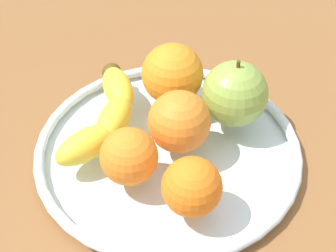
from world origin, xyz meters
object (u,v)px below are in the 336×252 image
object	(u,v)px
apple	(235,94)
orange_front_right	(172,74)
fruit_bowl	(168,150)
orange_front_left	(192,187)
orange_back_left	(179,122)
orange_back_right	(129,156)
banana	(107,114)

from	to	relation	value
apple	orange_front_right	xyz separation A→B (cm)	(1.19, 8.26, -0.11)
fruit_bowl	apple	world-z (taller)	apple
fruit_bowl	orange_front_left	bearing A→B (deg)	-145.26
orange_front_right	orange_back_left	distance (cm)	8.37
orange_front_left	apple	bearing A→B (deg)	-2.52
apple	orange_front_left	xyz separation A→B (cm)	(-14.56, 0.64, -0.85)
orange_back_left	orange_back_right	bearing A→B (deg)	151.89
orange_back_left	orange_back_right	distance (cm)	7.35
fruit_bowl	orange_front_right	world-z (taller)	orange_front_right
orange_back_right	orange_front_right	bearing A→B (deg)	0.15
orange_front_left	orange_back_right	bearing A→B (deg)	77.57
fruit_bowl	apple	size ratio (longest dim) A/B	3.59
banana	orange_back_left	size ratio (longest dim) A/B	2.63
orange_back_left	orange_back_right	world-z (taller)	orange_back_left
apple	orange_back_right	bearing A→B (deg)	147.47
fruit_bowl	orange_back_left	bearing A→B (deg)	-66.91
banana	orange_back_right	size ratio (longest dim) A/B	3.00
apple	banana	bearing A→B (deg)	114.13
orange_back_right	orange_front_left	bearing A→B (deg)	-102.43
fruit_bowl	apple	distance (cm)	10.34
banana	apple	distance (cm)	15.40
apple	orange_front_right	distance (cm)	8.34
orange_front_left	orange_back_left	bearing A→B (deg)	26.86
fruit_bowl	apple	xyz separation A→B (cm)	(6.92, -5.94, 4.87)
orange_front_left	orange_back_left	distance (cm)	9.14
orange_back_left	orange_back_right	size ratio (longest dim) A/B	1.14
orange_back_left	apple	bearing A→B (deg)	-36.59
orange_front_left	fruit_bowl	bearing A→B (deg)	34.74
orange_back_right	banana	bearing A→B (deg)	40.48
banana	apple	bearing A→B (deg)	-69.52
banana	orange_front_left	bearing A→B (deg)	-125.78
fruit_bowl	orange_back_right	world-z (taller)	orange_back_right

